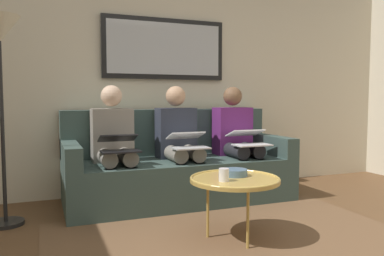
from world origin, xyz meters
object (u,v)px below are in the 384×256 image
object	(u,v)px
bowl	(235,173)
laptop_white	(248,138)
couch	(177,168)
person_right	(114,142)
laptop_black	(119,144)
person_left	(237,137)
person_middle	(179,140)
laptop_silver	(188,141)
cup	(224,175)
coffee_table	(235,180)
framed_mirror	(165,49)
standing_lamp	(0,53)

from	to	relation	value
bowl	laptop_white	distance (m)	1.03
couch	person_right	size ratio (longest dim) A/B	1.93
bowl	laptop_black	size ratio (longest dim) A/B	0.55
person_left	person_middle	bearing A→B (deg)	0.00
person_left	laptop_silver	xyz separation A→B (m)	(0.64, 0.24, 0.01)
cup	laptop_black	xyz separation A→B (m)	(0.54, -0.97, 0.13)
coffee_table	cup	bearing A→B (deg)	28.07
cup	bowl	bearing A→B (deg)	-138.99
laptop_black	framed_mirror	bearing A→B (deg)	-132.39
cup	person_right	world-z (taller)	person_right
cup	standing_lamp	bearing A→B (deg)	-34.98
framed_mirror	bowl	world-z (taller)	framed_mirror
coffee_table	couch	bearing A→B (deg)	-89.30
person_middle	couch	bearing A→B (deg)	-90.00
person_right	laptop_black	xyz separation A→B (m)	(-0.00, 0.24, 0.01)
couch	person_middle	world-z (taller)	person_middle
couch	coffee_table	distance (m)	1.22
coffee_table	cup	distance (m)	0.15
laptop_black	standing_lamp	bearing A→B (deg)	-2.85
coffee_table	laptop_white	distance (m)	1.12
laptop_white	standing_lamp	size ratio (longest dim) A/B	0.21
couch	framed_mirror	size ratio (longest dim) A/B	1.63
person_left	person_middle	size ratio (longest dim) A/B	1.00
laptop_silver	laptop_black	xyz separation A→B (m)	(0.64, 0.00, -0.00)
couch	framed_mirror	bearing A→B (deg)	-90.00
laptop_silver	laptop_white	bearing A→B (deg)	-179.89
couch	standing_lamp	world-z (taller)	standing_lamp
person_left	person_right	world-z (taller)	same
standing_lamp	laptop_silver	bearing A→B (deg)	178.36
coffee_table	laptop_white	world-z (taller)	laptop_white
person_middle	laptop_black	distance (m)	0.69
framed_mirror	person_middle	world-z (taller)	framed_mirror
framed_mirror	laptop_white	world-z (taller)	framed_mirror
coffee_table	person_right	bearing A→B (deg)	-60.31
framed_mirror	laptop_silver	world-z (taller)	framed_mirror
cup	person_middle	distance (m)	1.22
framed_mirror	laptop_black	bearing A→B (deg)	47.61
coffee_table	laptop_silver	distance (m)	0.93
coffee_table	person_middle	world-z (taller)	person_middle
laptop_silver	laptop_black	size ratio (longest dim) A/B	1.01
person_right	coffee_table	bearing A→B (deg)	119.69
couch	bowl	size ratio (longest dim) A/B	12.05
coffee_table	laptop_black	distance (m)	1.13
coffee_table	person_middle	size ratio (longest dim) A/B	0.56
bowl	laptop_silver	xyz separation A→B (m)	(0.06, -0.83, 0.15)
framed_mirror	coffee_table	world-z (taller)	framed_mirror
couch	person_right	xyz separation A→B (m)	(0.64, 0.07, 0.30)
coffee_table	laptop_white	bearing A→B (deg)	-124.58
couch	laptop_white	world-z (taller)	couch
laptop_white	coffee_table	bearing A→B (deg)	55.42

